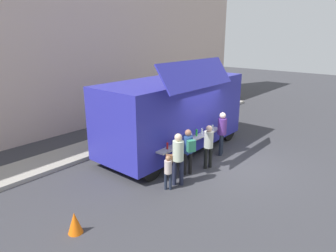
{
  "coord_description": "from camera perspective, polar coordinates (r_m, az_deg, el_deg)",
  "views": [
    {
      "loc": [
        -9.32,
        -4.9,
        4.63
      ],
      "look_at": [
        -0.99,
        2.12,
        1.3
      ],
      "focal_mm": 32.5,
      "sensor_mm": 36.0,
      "label": 1
    }
  ],
  "objects": [
    {
      "name": "building_behind",
      "position": [
        15.21,
        -27.29,
        16.26
      ],
      "size": [
        32.0,
        2.4,
        9.82
      ],
      "primitive_type": "cube",
      "color": "beige",
      "rests_on": "ground"
    },
    {
      "name": "ground_plane",
      "position": [
        11.51,
        11.4,
        -7.09
      ],
      "size": [
        60.0,
        60.0,
        0.0
      ],
      "primitive_type": "plane",
      "color": "#38383D"
    },
    {
      "name": "traffic_cone_orange",
      "position": [
        7.97,
        -17.07,
        -16.97
      ],
      "size": [
        0.36,
        0.36,
        0.55
      ],
      "primitive_type": "cone",
      "color": "orange",
      "rests_on": "ground"
    },
    {
      "name": "customer_front_ordering",
      "position": [
        10.76,
        7.62,
        -3.16
      ],
      "size": [
        0.32,
        0.32,
        1.59
      ],
      "rotation": [
        0.0,
        0.0,
        1.2
      ],
      "color": "black",
      "rests_on": "ground"
    },
    {
      "name": "curb_strip",
      "position": [
        12.14,
        -21.16,
        -6.25
      ],
      "size": [
        28.0,
        1.6,
        0.15
      ],
      "primitive_type": "cube",
      "color": "#9E998E",
      "rests_on": "ground"
    },
    {
      "name": "food_truck_main",
      "position": [
        12.14,
        1.08,
        2.54
      ],
      "size": [
        6.5,
        3.14,
        3.76
      ],
      "rotation": [
        0.0,
        0.0,
        0.0
      ],
      "color": "#2D2EA7",
      "rests_on": "ground"
    },
    {
      "name": "customer_mid_with_backpack",
      "position": [
        10.18,
        3.83,
        -4.06
      ],
      "size": [
        0.44,
        0.52,
        1.6
      ],
      "rotation": [
        0.0,
        0.0,
        1.08
      ],
      "color": "black",
      "rests_on": "ground"
    },
    {
      "name": "trash_bin",
      "position": [
        16.55,
        2.67,
        2.38
      ],
      "size": [
        0.6,
        0.6,
        0.91
      ],
      "primitive_type": "cylinder",
      "color": "#2D6638",
      "rests_on": "ground"
    },
    {
      "name": "child_near_queue",
      "position": [
        9.31,
        0.01,
        -8.18
      ],
      "size": [
        0.23,
        0.23,
        1.12
      ],
      "rotation": [
        0.0,
        0.0,
        0.64
      ],
      "color": "#1D2536",
      "rests_on": "ground"
    },
    {
      "name": "customer_rear_waiting",
      "position": [
        9.45,
        1.81,
        -5.47
      ],
      "size": [
        0.47,
        0.52,
        1.72
      ],
      "rotation": [
        0.0,
        0.0,
        0.66
      ],
      "color": "#20243A",
      "rests_on": "ground"
    },
    {
      "name": "customer_extra_browsing",
      "position": [
        12.03,
        10.09,
        -0.7
      ],
      "size": [
        0.35,
        0.35,
        1.72
      ],
      "rotation": [
        0.0,
        0.0,
        1.95
      ],
      "color": "#1E2534",
      "rests_on": "ground"
    }
  ]
}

